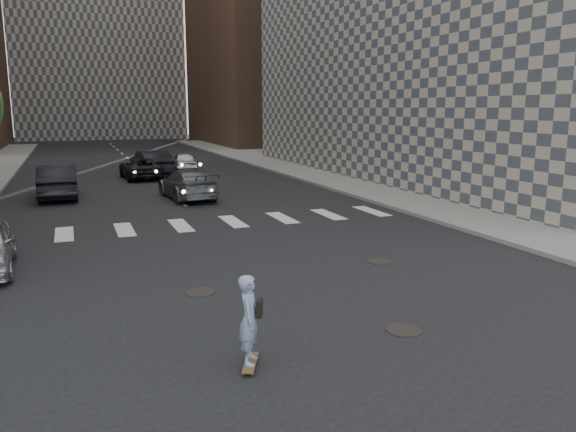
% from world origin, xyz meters
% --- Properties ---
extents(ground, '(160.00, 160.00, 0.00)m').
position_xyz_m(ground, '(0.00, 0.00, 0.00)').
color(ground, black).
rests_on(ground, ground).
extents(sidewalk_right, '(13.00, 80.00, 0.15)m').
position_xyz_m(sidewalk_right, '(14.50, 20.00, 0.07)').
color(sidewalk_right, gray).
rests_on(sidewalk_right, ground).
extents(manhole_a, '(0.70, 0.70, 0.02)m').
position_xyz_m(manhole_a, '(1.20, -2.50, 0.01)').
color(manhole_a, black).
rests_on(manhole_a, ground).
extents(manhole_b, '(0.70, 0.70, 0.02)m').
position_xyz_m(manhole_b, '(-2.00, 1.20, 0.01)').
color(manhole_b, black).
rests_on(manhole_b, ground).
extents(manhole_c, '(0.70, 0.70, 0.02)m').
position_xyz_m(manhole_c, '(3.30, 2.00, 0.01)').
color(manhole_c, black).
rests_on(manhole_c, ground).
extents(skateboarder, '(0.56, 0.81, 1.60)m').
position_xyz_m(skateboarder, '(-2.05, -2.90, 0.84)').
color(skateboarder, brown).
rests_on(skateboarder, ground).
extents(traffic_car_a, '(1.74, 4.91, 1.61)m').
position_xyz_m(traffic_car_a, '(-5.24, 17.48, 0.81)').
color(traffic_car_a, black).
rests_on(traffic_car_a, ground).
extents(traffic_car_b, '(2.34, 4.98, 1.41)m').
position_xyz_m(traffic_car_b, '(0.50, 15.12, 0.70)').
color(traffic_car_b, '#585C5F').
rests_on(traffic_car_b, ground).
extents(traffic_car_c, '(2.34, 4.71, 1.28)m').
position_xyz_m(traffic_car_c, '(-0.65, 23.76, 0.64)').
color(traffic_car_c, black).
rests_on(traffic_car_c, ground).
extents(traffic_car_d, '(2.02, 4.10, 1.34)m').
position_xyz_m(traffic_car_d, '(2.60, 26.76, 0.67)').
color(traffic_car_d, '#A4A7AB').
rests_on(traffic_car_d, ground).
extents(traffic_car_e, '(2.25, 5.10, 1.63)m').
position_xyz_m(traffic_car_e, '(0.17, 25.09, 0.81)').
color(traffic_car_e, black).
rests_on(traffic_car_e, ground).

